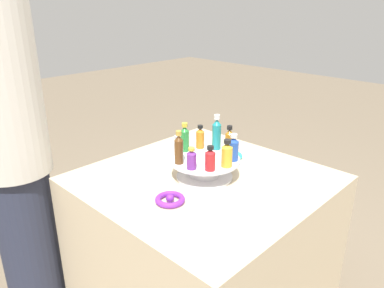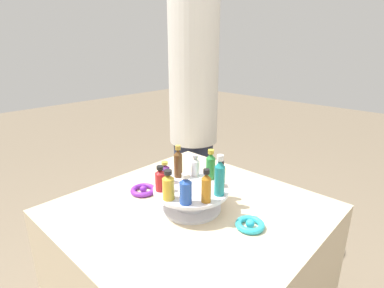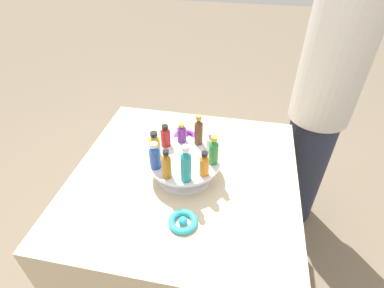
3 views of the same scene
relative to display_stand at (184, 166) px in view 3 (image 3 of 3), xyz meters
name	(u,v)px [view 3 (image 3 of 3)]	position (x,y,z in m)	size (l,w,h in m)	color
ground_plane	(186,267)	(0.00, 0.00, -0.76)	(12.00, 12.00, 0.00)	#756651
party_table	(185,228)	(0.00, 0.00, -0.41)	(0.91, 0.91, 0.71)	beige
display_stand	(184,166)	(0.00, 0.00, 0.00)	(0.29, 0.29, 0.09)	silver
bottle_clear	(211,143)	(-0.09, -0.06, 0.08)	(0.03, 0.03, 0.09)	silver
bottle_brown	(199,131)	(-0.04, -0.11, 0.10)	(0.03, 0.03, 0.13)	brown
bottle_purple	(182,133)	(0.03, -0.11, 0.08)	(0.04, 0.04, 0.09)	#702D93
bottle_red	(165,136)	(0.09, -0.07, 0.08)	(0.04, 0.04, 0.10)	#B21E23
bottle_gold	(155,145)	(0.11, 0.00, 0.09)	(0.04, 0.04, 0.11)	gold
bottle_blue	(155,156)	(0.09, 0.06, 0.09)	(0.04, 0.04, 0.11)	#234CAD
bottle_amber	(167,165)	(0.04, 0.11, 0.09)	(0.03, 0.03, 0.12)	#AD6B19
bottle_teal	(186,165)	(-0.03, 0.11, 0.11)	(0.04, 0.04, 0.15)	teal
bottle_orange	(204,164)	(-0.09, 0.07, 0.08)	(0.04, 0.04, 0.10)	orange
bottle_green	(213,152)	(-0.11, 0.00, 0.09)	(0.04, 0.04, 0.12)	#288438
ribbon_bow_purple	(185,137)	(0.05, -0.24, -0.04)	(0.11, 0.11, 0.03)	purple
ribbon_bow_teal	(183,222)	(-0.05, 0.24, -0.04)	(0.10, 0.10, 0.03)	#2DB7CC
person_figure	(325,91)	(-0.58, -0.53, 0.11)	(0.30, 0.30, 1.74)	#282D42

